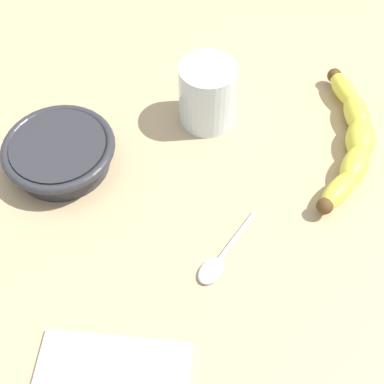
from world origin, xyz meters
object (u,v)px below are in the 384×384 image
banana (352,138)px  teaspoon (214,266)px  ceramic_bowl (60,152)px  smoothie_glass (207,96)px

banana → teaspoon: size_ratio=1.97×
banana → ceramic_bowl: 36.90cm
ceramic_bowl → teaspoon: bearing=-61.9°
banana → smoothie_glass: smoothie_glass is taller
smoothie_glass → teaspoon: bearing=-113.0°
ceramic_bowl → teaspoon: (11.19, -20.98, -2.00)cm
banana → ceramic_bowl: ceramic_bowl is taller
ceramic_bowl → banana: bearing=-19.7°
smoothie_glass → teaspoon: 22.87cm
smoothie_glass → ceramic_bowl: bearing=179.4°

